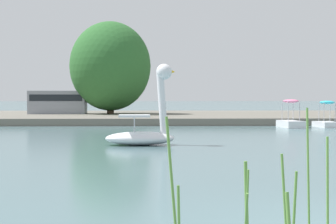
% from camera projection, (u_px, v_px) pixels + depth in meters
% --- Properties ---
extents(shore_bank_far, '(159.16, 19.18, 0.44)m').
position_uv_depth(shore_bank_far, '(186.00, 116.00, 40.69)').
color(shore_bank_far, '#6B665B').
rests_on(shore_bank_far, ground_plane).
extents(swan_boat, '(2.50, 1.28, 2.89)m').
position_uv_depth(swan_boat, '(144.00, 127.00, 18.60)').
color(swan_boat, white).
rests_on(swan_boat, ground_plane).
extents(pedal_boat_pink, '(1.23, 2.13, 1.59)m').
position_uv_depth(pedal_boat_pink, '(291.00, 119.00, 29.65)').
color(pedal_boat_pink, white).
rests_on(pedal_boat_pink, ground_plane).
extents(pedal_boat_cyan, '(1.29, 1.82, 1.51)m').
position_uv_depth(pedal_boat_cyan, '(327.00, 120.00, 29.99)').
color(pedal_boat_cyan, white).
rests_on(pedal_boat_cyan, ground_plane).
extents(tree_willow_overhanging, '(7.81, 7.94, 7.08)m').
position_uv_depth(tree_willow_overhanging, '(110.00, 66.00, 40.26)').
color(tree_willow_overhanging, '#423323').
rests_on(tree_willow_overhanging, shore_bank_far).
extents(parked_van, '(4.32, 2.04, 1.76)m').
position_uv_depth(parked_van, '(58.00, 101.00, 40.35)').
color(parked_van, gray).
rests_on(parked_van, shore_bank_far).
extents(reed_clump_foreground, '(2.74, 1.14, 1.58)m').
position_uv_depth(reed_clump_foreground, '(299.00, 210.00, 5.13)').
color(reed_clump_foreground, '#669942').
rests_on(reed_clump_foreground, ground_plane).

